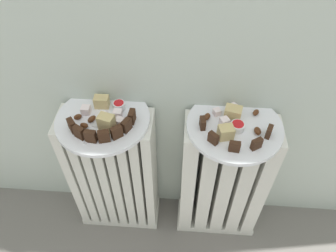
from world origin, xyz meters
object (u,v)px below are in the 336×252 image
Objects in this scene: plate_right at (235,126)px; jam_bowl_left at (119,106)px; radiator_right at (222,182)px; fork at (93,130)px; radiator_left at (115,175)px; jam_bowl_right at (237,126)px; plate_left at (103,119)px.

jam_bowl_left is at bearing 173.25° from plate_right.
radiator_right is 6.25× the size of fork.
radiator_left is 0.32m from jam_bowl_left.
fork is (-0.40, -0.05, 0.30)m from radiator_right.
radiator_right is 0.29m from plate_right.
fork reaches higher than radiator_left.
radiator_left is at bearing -136.96° from jam_bowl_left.
fork reaches higher than radiator_right.
radiator_left and radiator_right have the same top height.
jam_bowl_left is (-0.34, 0.04, 0.02)m from plate_right.
jam_bowl_right is (0.00, -0.02, 0.02)m from plate_right.
jam_bowl_left is (0.04, 0.04, 0.31)m from radiator_left.
jam_bowl_right is at bearing -9.27° from jam_bowl_left.
radiator_right is (0.39, 0.00, 0.00)m from radiator_left.
fork is at bearing -172.64° from radiator_right.
jam_bowl_right is at bearing -74.73° from plate_right.
plate_left is (-0.00, 0.00, 0.29)m from radiator_left.
plate_left is at bearing 180.00° from radiator_left.
radiator_left is at bearing 177.64° from jam_bowl_right.
plate_right is at bearing 7.36° from fork.
radiator_left is 1.00× the size of radiator_right.
jam_bowl_left is 0.89× the size of jam_bowl_right.
fork is at bearing -108.21° from plate_left.
plate_left is 3.11× the size of fork.
plate_left is 1.00× the size of plate_right.
plate_left is at bearing 180.00° from radiator_right.
radiator_right is 0.46m from jam_bowl_left.
jam_bowl_left is 0.40× the size of fork.
radiator_right is 0.50m from fork.
plate_left reaches higher than radiator_right.
radiator_left is 0.39m from radiator_right.
plate_left is 0.39m from jam_bowl_right.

